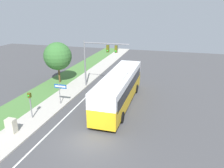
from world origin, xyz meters
TOP-DOWN VIEW (x-y plane):
  - ground_plane at (0.00, 0.00)m, footprint 80.00×80.00m
  - sidewalk at (-6.20, 0.00)m, footprint 2.80×80.00m
  - lane_divider_near at (-3.60, 0.00)m, footprint 0.14×30.00m
  - bus at (0.68, 7.31)m, footprint 2.70×12.42m
  - signal_gantry at (-3.24, 11.78)m, footprint 5.92×0.41m
  - pedestrian_signal at (-6.44, 1.82)m, footprint 0.28×0.34m
  - street_sign at (-5.35, 5.45)m, footprint 1.42×0.08m
  - utility_cabinet at (-6.49, -0.89)m, footprint 0.78×0.58m
  - roadside_tree at (-9.09, 12.01)m, footprint 3.76×3.76m

SIDE VIEW (x-z plane):
  - ground_plane at x=0.00m, z-range 0.00..0.00m
  - lane_divider_near at x=-3.60m, z-range 0.00..0.01m
  - sidewalk at x=-6.20m, z-range 0.00..0.12m
  - utility_cabinet at x=-6.49m, z-range 0.12..1.38m
  - street_sign at x=-5.35m, z-range 0.53..2.94m
  - pedestrian_signal at x=-6.44m, z-range 0.51..3.16m
  - bus at x=0.68m, z-range 0.17..3.85m
  - roadside_tree at x=-9.09m, z-range 1.00..6.57m
  - signal_gantry at x=-3.24m, z-range 1.30..7.38m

